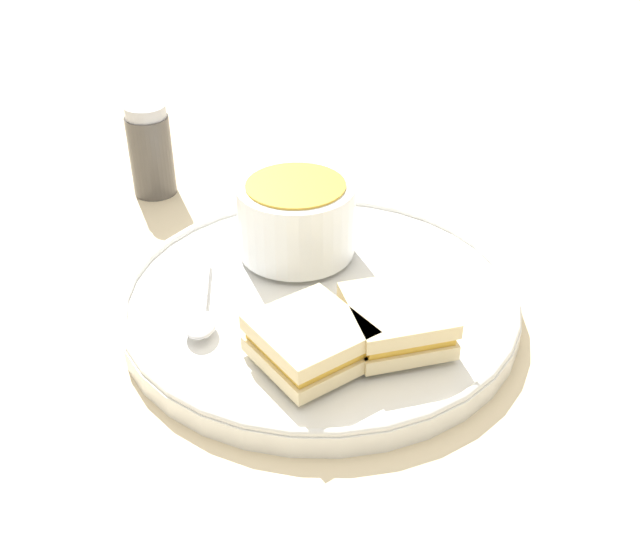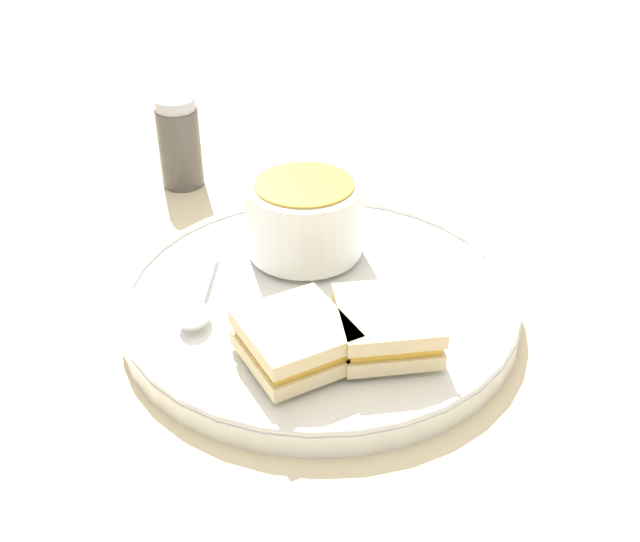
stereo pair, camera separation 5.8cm
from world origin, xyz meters
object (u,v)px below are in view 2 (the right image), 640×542
at_px(sandwich_half_near, 295,340).
at_px(salt_shaker, 180,143).
at_px(soup_bowl, 305,217).
at_px(sandwich_half_far, 387,325).
at_px(spoon, 196,310).

distance_m(sandwich_half_near, salt_shaker, 0.33).
relative_size(soup_bowl, salt_shaker, 1.04).
distance_m(soup_bowl, sandwich_half_near, 0.14).
bearing_deg(sandwich_half_far, spoon, -146.16).
bearing_deg(salt_shaker, sandwich_half_far, -9.48).
bearing_deg(salt_shaker, soup_bowl, -4.34).
height_order(spoon, salt_shaker, salt_shaker).
height_order(spoon, sandwich_half_far, sandwich_half_far).
bearing_deg(soup_bowl, salt_shaker, 175.66).
bearing_deg(sandwich_half_near, soup_bowl, 135.64).
height_order(sandwich_half_near, salt_shaker, salt_shaker).
height_order(soup_bowl, salt_shaker, salt_shaker).
xyz_separation_m(soup_bowl, sandwich_half_far, (0.13, -0.04, -0.02)).
bearing_deg(sandwich_half_far, soup_bowl, 162.68).
distance_m(spoon, salt_shaker, 0.26).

